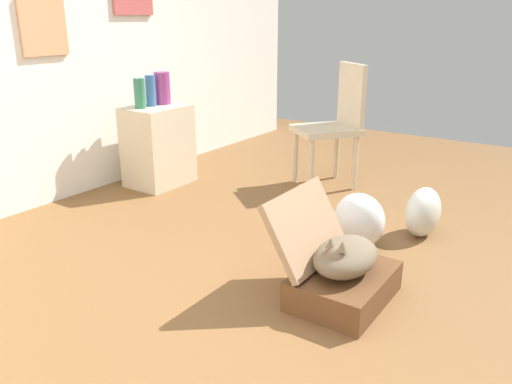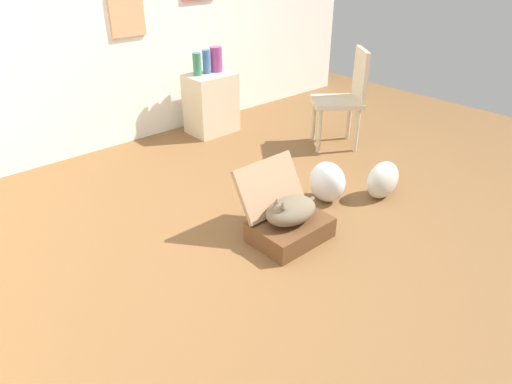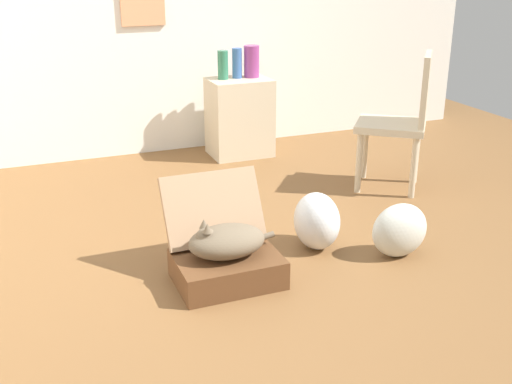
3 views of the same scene
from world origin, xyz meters
name	(u,v)px [view 1 (image 1 of 3)]	position (x,y,z in m)	size (l,w,h in m)	color
ground_plane	(306,285)	(0.00, 0.00, 0.00)	(7.68, 7.68, 0.00)	brown
wall_back	(20,21)	(0.00, 2.26, 1.30)	(6.40, 0.15, 2.60)	silver
suitcase_base	(344,286)	(-0.02, -0.22, 0.08)	(0.54, 0.40, 0.15)	brown
suitcase_lid	(306,227)	(-0.02, 0.00, 0.34)	(0.54, 0.40, 0.04)	#9B7756
cat	(345,256)	(-0.03, -0.22, 0.24)	(0.49, 0.28, 0.21)	brown
plastic_bag_white	(359,220)	(0.60, -0.02, 0.17)	(0.26, 0.32, 0.34)	silver
plastic_bag_clear	(423,212)	(0.98, -0.29, 0.16)	(0.34, 0.20, 0.32)	silver
side_table	(158,146)	(0.81, 1.85, 0.32)	(0.50, 0.38, 0.65)	beige
vase_tall	(140,93)	(0.69, 1.89, 0.76)	(0.09, 0.09, 0.23)	#2D7051
vase_short	(162,88)	(0.94, 1.89, 0.78)	(0.13, 0.13, 0.26)	#8C387A
vase_round	(151,91)	(0.81, 1.90, 0.77)	(0.08, 0.08, 0.24)	#38609E
chair	(335,122)	(1.60, 0.65, 0.53)	(0.63, 0.62, 0.99)	beige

